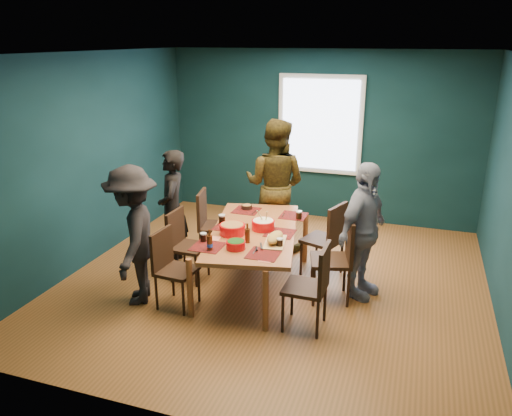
{
  "coord_description": "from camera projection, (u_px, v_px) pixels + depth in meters",
  "views": [
    {
      "loc": [
        1.54,
        -5.34,
        2.86
      ],
      "look_at": [
        -0.17,
        -0.21,
        1.0
      ],
      "focal_mm": 35.0,
      "sensor_mm": 36.0,
      "label": 1
    }
  ],
  "objects": [
    {
      "name": "chair_right_far",
      "position": [
        329.0,
        235.0,
        6.13
      ],
      "size": [
        0.55,
        0.55,
        0.96
      ],
      "rotation": [
        0.0,
        0.0,
        -0.34
      ],
      "color": "black",
      "rests_on": "floor"
    },
    {
      "name": "cola_glass_c",
      "position": [
        299.0,
        215.0,
        6.15
      ],
      "size": [
        0.08,
        0.08,
        0.11
      ],
      "color": "black",
      "rests_on": "dining_table"
    },
    {
      "name": "person_right",
      "position": [
        363.0,
        231.0,
        5.6
      ],
      "size": [
        0.7,
        1.01,
        1.59
      ],
      "primitive_type": "imported",
      "rotation": [
        0.0,
        0.0,
        1.2
      ],
      "color": "silver",
      "rests_on": "floor"
    },
    {
      "name": "dining_table",
      "position": [
        254.0,
        236.0,
        5.84
      ],
      "size": [
        1.33,
        2.07,
        0.73
      ],
      "rotation": [
        0.0,
        0.0,
        0.21
      ],
      "color": "#A85F32",
      "rests_on": "floor"
    },
    {
      "name": "napkin_a",
      "position": [
        286.0,
        234.0,
        5.7
      ],
      "size": [
        0.14,
        0.14,
        0.0
      ],
      "primitive_type": "cube",
      "rotation": [
        0.0,
        0.0,
        -0.11
      ],
      "color": "#DF7A5E",
      "rests_on": "dining_table"
    },
    {
      "name": "beer_bottle_b",
      "position": [
        247.0,
        235.0,
        5.44
      ],
      "size": [
        0.06,
        0.06,
        0.22
      ],
      "color": "#461E0C",
      "rests_on": "dining_table"
    },
    {
      "name": "bowl_dumpling",
      "position": [
        263.0,
        224.0,
        5.83
      ],
      "size": [
        0.27,
        0.27,
        0.25
      ],
      "color": "red",
      "rests_on": "dining_table"
    },
    {
      "name": "chair_left_far",
      "position": [
        210.0,
        220.0,
        6.66
      ],
      "size": [
        0.5,
        0.5,
        0.94
      ],
      "rotation": [
        0.0,
        0.0,
        0.2
      ],
      "color": "black",
      "rests_on": "floor"
    },
    {
      "name": "person_far_left",
      "position": [
        173.0,
        209.0,
        6.42
      ],
      "size": [
        0.55,
        0.65,
        1.53
      ],
      "primitive_type": "imported",
      "rotation": [
        0.0,
        0.0,
        5.09
      ],
      "color": "black",
      "rests_on": "floor"
    },
    {
      "name": "cola_glass_d",
      "position": [
        222.0,
        219.0,
        6.0
      ],
      "size": [
        0.08,
        0.08,
        0.11
      ],
      "color": "black",
      "rests_on": "dining_table"
    },
    {
      "name": "bowl_herbs",
      "position": [
        236.0,
        244.0,
        5.29
      ],
      "size": [
        0.21,
        0.21,
        0.09
      ],
      "color": "red",
      "rests_on": "dining_table"
    },
    {
      "name": "chair_left_near",
      "position": [
        170.0,
        262.0,
        5.48
      ],
      "size": [
        0.43,
        0.43,
        0.88
      ],
      "rotation": [
        0.0,
        0.0,
        -0.08
      ],
      "color": "black",
      "rests_on": "floor"
    },
    {
      "name": "napkin_c",
      "position": [
        266.0,
        260.0,
        5.04
      ],
      "size": [
        0.13,
        0.13,
        0.0
      ],
      "primitive_type": "cube",
      "rotation": [
        0.0,
        0.0,
        0.02
      ],
      "color": "#DF7A5E",
      "rests_on": "dining_table"
    },
    {
      "name": "cola_glass_a",
      "position": [
        203.0,
        237.0,
        5.48
      ],
      "size": [
        0.07,
        0.07,
        0.1
      ],
      "color": "black",
      "rests_on": "dining_table"
    },
    {
      "name": "cola_glass_b",
      "position": [
        280.0,
        242.0,
        5.33
      ],
      "size": [
        0.07,
        0.07,
        0.1
      ],
      "color": "black",
      "rests_on": "dining_table"
    },
    {
      "name": "beer_bottle_a",
      "position": [
        210.0,
        243.0,
        5.25
      ],
      "size": [
        0.06,
        0.06,
        0.23
      ],
      "color": "#461E0C",
      "rests_on": "dining_table"
    },
    {
      "name": "napkin_b",
      "position": [
        214.0,
        238.0,
        5.57
      ],
      "size": [
        0.14,
        0.14,
        0.0
      ],
      "primitive_type": "cube",
      "rotation": [
        0.0,
        0.0,
        0.14
      ],
      "color": "#DF7A5E",
      "rests_on": "dining_table"
    },
    {
      "name": "bowl_salad",
      "position": [
        232.0,
        229.0,
        5.68
      ],
      "size": [
        0.29,
        0.29,
        0.12
      ],
      "color": "red",
      "rests_on": "dining_table"
    },
    {
      "name": "room",
      "position": [
        282.0,
        168.0,
        5.98
      ],
      "size": [
        5.01,
        5.01,
        2.71
      ],
      "color": "#94572B",
      "rests_on": "ground"
    },
    {
      "name": "small_bowl",
      "position": [
        247.0,
        207.0,
        6.52
      ],
      "size": [
        0.14,
        0.14,
        0.06
      ],
      "color": "black",
      "rests_on": "dining_table"
    },
    {
      "name": "chair_right_near",
      "position": [
        314.0,
        281.0,
        5.01
      ],
      "size": [
        0.42,
        0.42,
        0.92
      ],
      "rotation": [
        0.0,
        0.0,
        -0.01
      ],
      "color": "black",
      "rests_on": "floor"
    },
    {
      "name": "chair_right_mid",
      "position": [
        339.0,
        253.0,
        5.58
      ],
      "size": [
        0.54,
        0.54,
        0.98
      ],
      "rotation": [
        0.0,
        0.0,
        0.26
      ],
      "color": "black",
      "rests_on": "floor"
    },
    {
      "name": "chair_left_mid",
      "position": [
        183.0,
        240.0,
        6.1
      ],
      "size": [
        0.41,
        0.41,
        0.88
      ],
      "rotation": [
        0.0,
        0.0,
        -0.04
      ],
      "color": "black",
      "rests_on": "floor"
    },
    {
      "name": "person_near_left",
      "position": [
        133.0,
        236.0,
        5.49
      ],
      "size": [
        0.92,
        1.16,
        1.58
      ],
      "primitive_type": "imported",
      "rotation": [
        0.0,
        0.0,
        5.09
      ],
      "color": "black",
      "rests_on": "floor"
    },
    {
      "name": "person_back",
      "position": [
        275.0,
        185.0,
        6.94
      ],
      "size": [
        0.93,
        0.75,
        1.83
      ],
      "primitive_type": "imported",
      "rotation": [
        0.0,
        0.0,
        3.08
      ],
      "color": "black",
      "rests_on": "floor"
    },
    {
      "name": "cutting_board",
      "position": [
        275.0,
        239.0,
        5.43
      ],
      "size": [
        0.29,
        0.54,
        0.12
      ],
      "rotation": [
        0.0,
        0.0,
        0.15
      ],
      "color": "tan",
      "rests_on": "dining_table"
    }
  ]
}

